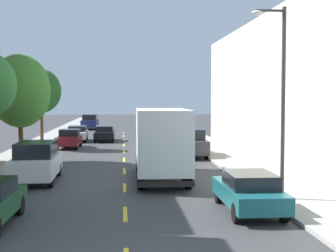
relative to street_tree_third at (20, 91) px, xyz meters
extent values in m
plane|color=#38383A|center=(6.40, 9.01, -4.48)|extent=(160.00, 160.00, 0.00)
cube|color=#99968E|center=(-0.70, 7.01, -4.41)|extent=(3.20, 120.00, 0.14)
cube|color=#99968E|center=(13.50, 7.01, -4.41)|extent=(3.20, 120.00, 0.14)
cube|color=yellow|center=(6.40, -13.99, -4.47)|extent=(0.14, 2.20, 0.01)
cube|color=yellow|center=(6.40, -8.99, -4.47)|extent=(0.14, 2.20, 0.01)
cube|color=yellow|center=(6.40, -3.99, -4.47)|extent=(0.14, 2.20, 0.01)
cube|color=yellow|center=(6.40, 1.01, -4.47)|extent=(0.14, 2.20, 0.01)
cube|color=yellow|center=(6.40, 6.01, -4.47)|extent=(0.14, 2.20, 0.01)
cube|color=yellow|center=(6.40, 11.01, -4.47)|extent=(0.14, 2.20, 0.01)
cube|color=yellow|center=(6.40, 16.01, -4.47)|extent=(0.14, 2.20, 0.01)
cube|color=yellow|center=(6.40, 21.01, -4.47)|extent=(0.14, 2.20, 0.01)
cube|color=yellow|center=(6.40, 26.01, -4.47)|extent=(0.14, 2.20, 0.01)
cylinder|color=#47331E|center=(0.00, 0.00, -3.02)|extent=(0.29, 0.29, 2.64)
ellipsoid|color=#387028|center=(0.00, 0.00, 0.01)|extent=(3.72, 3.72, 4.55)
cylinder|color=#47331E|center=(0.00, 7.83, -2.75)|extent=(0.25, 0.25, 3.17)
ellipsoid|color=#1E4C1E|center=(0.00, 7.83, 0.12)|extent=(3.07, 3.07, 3.42)
cylinder|color=#38383D|center=(12.50, -12.59, -0.64)|extent=(0.16, 0.16, 7.39)
cylinder|color=#38383D|center=(11.95, -12.59, 2.90)|extent=(1.10, 0.10, 0.10)
ellipsoid|color=silver|center=(11.45, -12.59, 2.80)|extent=(0.44, 0.28, 0.20)
cube|color=white|center=(8.18, -7.99, -2.39)|extent=(2.49, 5.61, 2.86)
cube|color=white|center=(8.25, -4.05, -2.72)|extent=(2.33, 1.94, 2.20)
cube|color=black|center=(8.26, -3.15, -2.23)|extent=(2.02, 0.11, 0.97)
cube|color=black|center=(8.14, -10.69, -4.04)|extent=(2.40, 0.20, 0.24)
cylinder|color=black|center=(9.31, -4.02, -4.00)|extent=(0.30, 0.96, 0.96)
cylinder|color=black|center=(7.19, -3.99, -4.00)|extent=(0.30, 0.96, 0.96)
cylinder|color=black|center=(9.22, -9.59, -4.00)|extent=(0.30, 0.96, 0.96)
cylinder|color=black|center=(7.10, -9.55, -4.00)|extent=(0.30, 0.96, 0.96)
cylinder|color=black|center=(9.24, -8.49, -4.00)|extent=(0.30, 0.96, 0.96)
cylinder|color=black|center=(7.12, -8.45, -4.00)|extent=(0.30, 0.96, 0.96)
cube|color=#195B60|center=(10.79, -14.06, -3.85)|extent=(1.82, 4.51, 0.60)
cube|color=black|center=(10.78, -14.29, -3.30)|extent=(1.59, 2.17, 0.50)
cylinder|color=black|center=(11.58, -12.53, -4.15)|extent=(0.22, 0.66, 0.66)
cylinder|color=black|center=(10.00, -12.53, -4.15)|extent=(0.22, 0.66, 0.66)
cylinder|color=black|center=(11.57, -15.59, -4.15)|extent=(0.22, 0.66, 0.66)
cylinder|color=black|center=(9.99, -15.59, -4.15)|extent=(0.22, 0.66, 0.66)
cube|color=maroon|center=(1.97, 8.83, -3.84)|extent=(1.85, 4.05, 0.62)
cube|color=black|center=(1.99, 9.31, -3.25)|extent=(1.58, 1.72, 0.55)
cylinder|color=black|center=(1.18, 7.49, -4.15)|extent=(0.24, 0.67, 0.66)
cylinder|color=black|center=(2.69, 7.45, -4.15)|extent=(0.24, 0.67, 0.66)
cylinder|color=black|center=(1.25, 10.21, -4.15)|extent=(0.24, 0.67, 0.66)
cylinder|color=black|center=(2.77, 10.17, -4.15)|extent=(0.24, 0.67, 0.66)
cube|color=#AD1E1E|center=(10.78, 31.90, -3.70)|extent=(2.02, 4.83, 0.90)
cube|color=black|center=(10.78, 31.90, -2.90)|extent=(1.76, 2.81, 0.70)
cylinder|color=black|center=(11.67, 33.52, -4.15)|extent=(0.23, 0.66, 0.66)
cylinder|color=black|center=(9.94, 33.54, -4.15)|extent=(0.23, 0.66, 0.66)
cylinder|color=black|center=(11.63, 30.26, -4.15)|extent=(0.23, 0.66, 0.66)
cylinder|color=black|center=(9.90, 30.28, -4.15)|extent=(0.23, 0.66, 0.66)
cylinder|color=black|center=(2.75, -13.78, -4.15)|extent=(0.23, 0.66, 0.66)
cube|color=#7A9EC6|center=(10.70, 22.65, -3.70)|extent=(1.97, 4.81, 0.90)
cube|color=black|center=(10.70, 22.65, -2.90)|extent=(1.73, 2.79, 0.70)
cylinder|color=black|center=(11.57, 24.28, -4.15)|extent=(0.22, 0.66, 0.66)
cylinder|color=black|center=(9.84, 24.29, -4.15)|extent=(0.22, 0.66, 0.66)
cylinder|color=black|center=(11.56, 21.02, -4.15)|extent=(0.22, 0.66, 0.66)
cylinder|color=black|center=(9.83, 21.02, -4.15)|extent=(0.22, 0.66, 0.66)
cube|color=#B2B5BA|center=(2.08, 15.04, -3.85)|extent=(1.92, 4.55, 0.60)
cube|color=black|center=(2.07, 15.27, -3.30)|extent=(1.64, 2.20, 0.50)
cylinder|color=black|center=(1.33, 13.49, -4.15)|extent=(0.24, 0.67, 0.66)
cylinder|color=black|center=(2.91, 13.53, -4.15)|extent=(0.24, 0.67, 0.66)
cylinder|color=black|center=(1.25, 16.55, -4.15)|extent=(0.24, 0.67, 0.66)
cylinder|color=black|center=(2.83, 16.59, -4.15)|extent=(0.24, 0.67, 0.66)
cube|color=silver|center=(2.16, -7.04, -3.70)|extent=(2.03, 4.83, 0.90)
cube|color=black|center=(2.16, -7.04, -2.90)|extent=(1.76, 2.81, 0.70)
cylinder|color=black|center=(1.32, -8.69, -4.15)|extent=(0.23, 0.66, 0.66)
cylinder|color=black|center=(3.05, -8.66, -4.15)|extent=(0.23, 0.66, 0.66)
cylinder|color=black|center=(1.26, -5.42, -4.15)|extent=(0.23, 0.66, 0.66)
cylinder|color=black|center=(2.99, -5.39, -4.15)|extent=(0.23, 0.66, 0.66)
cube|color=#333338|center=(10.90, 2.25, -3.70)|extent=(2.06, 4.85, 0.90)
cube|color=black|center=(10.90, 2.25, -2.90)|extent=(1.78, 2.82, 0.70)
cylinder|color=black|center=(11.72, 3.90, -4.15)|extent=(0.24, 0.67, 0.66)
cylinder|color=black|center=(9.99, 3.86, -4.15)|extent=(0.24, 0.67, 0.66)
cylinder|color=black|center=(11.80, 0.64, -4.15)|extent=(0.24, 0.67, 0.66)
cylinder|color=black|center=(10.07, 0.60, -4.15)|extent=(0.24, 0.67, 0.66)
cube|color=navy|center=(2.09, 32.51, -3.70)|extent=(2.07, 4.85, 0.90)
cube|color=black|center=(2.09, 32.51, -2.90)|extent=(1.79, 2.83, 0.70)
cylinder|color=black|center=(1.19, 30.90, -4.15)|extent=(0.24, 0.67, 0.66)
cylinder|color=black|center=(2.92, 30.86, -4.15)|extent=(0.24, 0.67, 0.66)
cylinder|color=black|center=(1.27, 34.16, -4.15)|extent=(0.24, 0.67, 0.66)
cylinder|color=black|center=(3.00, 34.12, -4.15)|extent=(0.24, 0.67, 0.66)
cube|color=black|center=(4.60, 14.88, -3.85)|extent=(1.80, 4.50, 0.60)
cube|color=black|center=(4.60, 15.10, -3.30)|extent=(1.58, 2.16, 0.50)
cylinder|color=black|center=(3.81, 13.35, -4.15)|extent=(0.22, 0.66, 0.66)
cylinder|color=black|center=(5.39, 13.35, -4.15)|extent=(0.22, 0.66, 0.66)
cylinder|color=black|center=(3.81, 16.41, -4.15)|extent=(0.22, 0.66, 0.66)
cylinder|color=black|center=(5.39, 16.41, -4.15)|extent=(0.22, 0.66, 0.66)
camera|label=1|loc=(6.34, -30.87, -0.42)|focal=52.02mm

